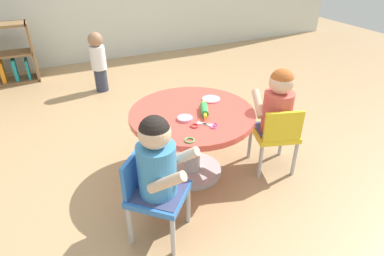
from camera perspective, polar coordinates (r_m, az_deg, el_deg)
The scene contains 13 objects.
ground_plane at distance 2.49m, azimuth -0.00°, elevation -7.69°, with size 10.00×10.00×0.00m, color tan.
craft_table at distance 2.27m, azimuth -0.00°, elevation 0.03°, with size 0.86×0.86×0.51m.
child_chair_left at distance 1.87m, azimuth -6.89°, elevation -11.03°, with size 0.42×0.42×0.54m.
seated_child_left at distance 1.71m, azimuth -6.13°, elevation -5.62°, with size 0.44×0.43×0.51m.
child_chair_right at distance 2.43m, azimuth 14.51°, elevation -1.04°, with size 0.37×0.37×0.54m.
seated_child_right at distance 2.36m, azimuth 14.88°, elevation 4.16°, with size 0.36×0.41×0.51m.
toddler_standing at distance 3.84m, azimuth -16.14°, elevation 11.35°, with size 0.17×0.17×0.67m.
rolling_pin at distance 2.19m, azimuth 2.17°, elevation 3.30°, with size 0.11×0.22×0.05m.
craft_scissors at distance 2.04m, azimuth 3.20°, elevation 0.50°, with size 0.13×0.13×0.01m.
playdough_blob_0 at distance 2.38m, azimuth 3.38°, elevation 5.08°, with size 0.13×0.13×0.01m, color pink.
playdough_blob_1 at distance 2.11m, azimuth -1.24°, elevation 1.69°, with size 0.10×0.10×0.02m, color pink.
cookie_cutter_0 at distance 1.89m, azimuth -0.43°, elevation -2.17°, with size 0.06×0.06×0.01m, color #4CB259.
cookie_cutter_1 at distance 2.03m, azimuth 0.44°, elevation 0.40°, with size 0.06×0.06×0.01m, color red.
Camera 1 is at (-0.83, -1.78, 1.53)m, focal length 30.36 mm.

